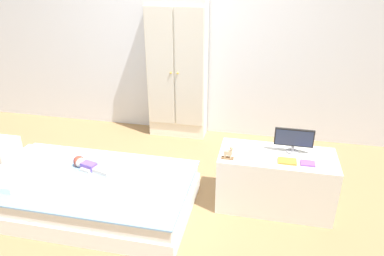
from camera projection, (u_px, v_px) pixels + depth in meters
ground_plane at (154, 202)px, 3.20m from camera, size 10.00×10.00×0.02m
back_wall at (191, 20)px, 4.02m from camera, size 6.40×0.05×2.70m
bed at (92, 193)px, 3.07m from camera, size 1.71×0.98×0.28m
pillow at (21, 167)px, 3.13m from camera, size 0.32×0.71×0.06m
doll at (85, 164)px, 3.16m from camera, size 0.39×0.17×0.10m
nightstand at (0, 159)px, 3.51m from camera, size 0.31×0.31×0.38m
wardrobe at (177, 69)px, 4.11m from camera, size 0.67×0.28×1.63m
tv_stand at (275, 181)px, 3.04m from camera, size 0.96×0.45×0.50m
tv_monitor at (294, 139)px, 2.93m from camera, size 0.32×0.10×0.21m
rocking_horse_toy at (229, 153)px, 2.86m from camera, size 0.10×0.04×0.12m
book_orange at (287, 161)px, 2.83m from camera, size 0.14×0.10×0.02m
book_purple at (308, 163)px, 2.80m from camera, size 0.11×0.08×0.02m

